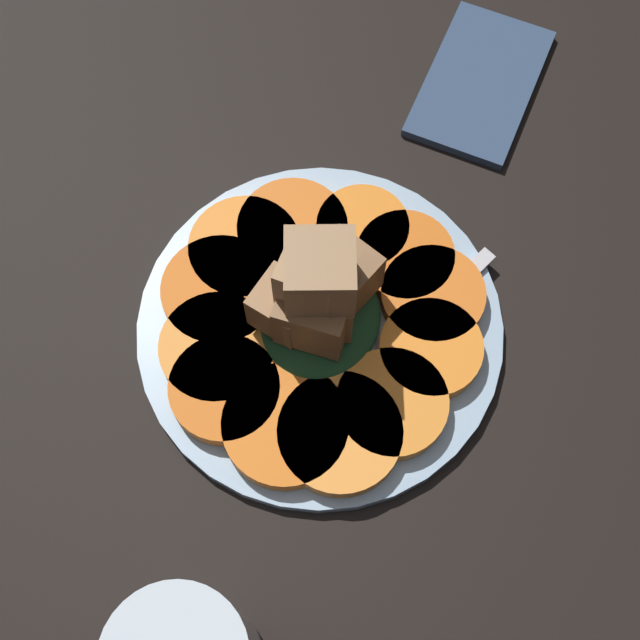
% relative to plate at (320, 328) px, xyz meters
% --- Properties ---
extents(table_slab, '(1.20, 1.20, 0.02)m').
position_rel_plate_xyz_m(table_slab, '(0.00, 0.00, -0.02)').
color(table_slab, black).
rests_on(table_slab, ground).
extents(plate, '(0.26, 0.26, 0.01)m').
position_rel_plate_xyz_m(plate, '(0.00, 0.00, 0.00)').
color(plate, '#99B7D1').
rests_on(plate, table_slab).
extents(carrot_slice_0, '(0.07, 0.07, 0.01)m').
position_rel_plate_xyz_m(carrot_slice_0, '(0.01, -0.08, 0.01)').
color(carrot_slice_0, orange).
rests_on(carrot_slice_0, plate).
extents(carrot_slice_1, '(0.07, 0.07, 0.01)m').
position_rel_plate_xyz_m(carrot_slice_1, '(0.05, -0.07, 0.01)').
color(carrot_slice_1, orange).
rests_on(carrot_slice_1, plate).
extents(carrot_slice_2, '(0.07, 0.07, 0.01)m').
position_rel_plate_xyz_m(carrot_slice_2, '(0.07, -0.04, 0.01)').
color(carrot_slice_2, orange).
rests_on(carrot_slice_2, plate).
extents(carrot_slice_3, '(0.07, 0.07, 0.01)m').
position_rel_plate_xyz_m(carrot_slice_3, '(0.08, 0.00, 0.01)').
color(carrot_slice_3, orange).
rests_on(carrot_slice_3, plate).
extents(carrot_slice_4, '(0.08, 0.08, 0.01)m').
position_rel_plate_xyz_m(carrot_slice_4, '(0.06, 0.05, 0.01)').
color(carrot_slice_4, orange).
rests_on(carrot_slice_4, plate).
extents(carrot_slice_5, '(0.08, 0.08, 0.01)m').
position_rel_plate_xyz_m(carrot_slice_5, '(0.03, 0.07, 0.01)').
color(carrot_slice_5, orange).
rests_on(carrot_slice_5, plate).
extents(carrot_slice_6, '(0.08, 0.08, 0.01)m').
position_rel_plate_xyz_m(carrot_slice_6, '(-0.01, 0.07, 0.01)').
color(carrot_slice_6, orange).
rests_on(carrot_slice_6, plate).
extents(carrot_slice_7, '(0.08, 0.08, 0.01)m').
position_rel_plate_xyz_m(carrot_slice_7, '(-0.05, 0.06, 0.01)').
color(carrot_slice_7, orange).
rests_on(carrot_slice_7, plate).
extents(carrot_slice_8, '(0.08, 0.08, 0.01)m').
position_rel_plate_xyz_m(carrot_slice_8, '(-0.07, 0.04, 0.01)').
color(carrot_slice_8, orange).
rests_on(carrot_slice_8, plate).
extents(carrot_slice_9, '(0.09, 0.09, 0.01)m').
position_rel_plate_xyz_m(carrot_slice_9, '(-0.08, -0.01, 0.01)').
color(carrot_slice_9, orange).
rests_on(carrot_slice_9, plate).
extents(carrot_slice_10, '(0.08, 0.08, 0.01)m').
position_rel_plate_xyz_m(carrot_slice_10, '(-0.07, -0.04, 0.01)').
color(carrot_slice_10, orange).
rests_on(carrot_slice_10, plate).
extents(carrot_slice_11, '(0.08, 0.08, 0.01)m').
position_rel_plate_xyz_m(carrot_slice_11, '(-0.04, -0.07, 0.01)').
color(carrot_slice_11, orange).
rests_on(carrot_slice_11, plate).
extents(center_pile, '(0.10, 0.08, 0.11)m').
position_rel_plate_xyz_m(center_pile, '(0.00, 0.00, 0.05)').
color(center_pile, '#1E4723').
rests_on(center_pile, plate).
extents(fork, '(0.18, 0.09, 0.00)m').
position_rel_plate_xyz_m(fork, '(0.01, -0.06, 0.01)').
color(fork, silver).
rests_on(fork, plate).
extents(napkin, '(0.14, 0.08, 0.01)m').
position_rel_plate_xyz_m(napkin, '(0.25, -0.04, -0.00)').
color(napkin, '#334766').
rests_on(napkin, table_slab).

